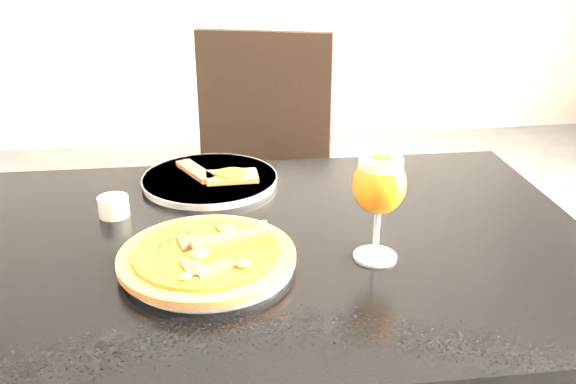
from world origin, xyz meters
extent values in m
cube|color=black|center=(0.11, 0.24, 0.73)|extent=(1.22, 0.83, 0.03)
cylinder|color=black|center=(-0.42, 0.59, 0.36)|extent=(0.05, 0.05, 0.72)
cylinder|color=black|center=(0.66, 0.57, 0.36)|extent=(0.05, 0.05, 0.72)
cube|color=black|center=(0.16, 0.99, 0.48)|extent=(0.56, 0.56, 0.04)
cylinder|color=black|center=(-0.07, 0.87, 0.23)|extent=(0.04, 0.04, 0.45)
cylinder|color=black|center=(0.28, 0.76, 0.23)|extent=(0.04, 0.04, 0.45)
cylinder|color=black|center=(0.04, 1.21, 0.23)|extent=(0.04, 0.04, 0.45)
cylinder|color=black|center=(0.39, 1.10, 0.23)|extent=(0.04, 0.04, 0.45)
cube|color=black|center=(0.22, 1.18, 0.74)|extent=(0.41, 0.16, 0.44)
cylinder|color=silver|center=(0.02, 0.16, 0.76)|extent=(0.35, 0.35, 0.01)
cylinder|color=#995125|center=(0.01, 0.16, 0.77)|extent=(0.29, 0.29, 0.01)
cylinder|color=#C25010|center=(0.01, 0.16, 0.78)|extent=(0.24, 0.24, 0.01)
cube|color=brown|center=(0.04, 0.16, 0.79)|extent=(0.06, 0.03, 0.00)
cube|color=brown|center=(0.01, 0.21, 0.79)|extent=(0.03, 0.06, 0.00)
cube|color=brown|center=(-0.06, 0.16, 0.79)|extent=(0.06, 0.03, 0.00)
cube|color=brown|center=(0.01, 0.13, 0.79)|extent=(0.03, 0.06, 0.00)
ellipsoid|color=#E5BA4A|center=(0.03, 0.17, 0.79)|extent=(0.03, 0.03, 0.01)
ellipsoid|color=#E5BA4A|center=(0.00, 0.23, 0.79)|extent=(0.03, 0.03, 0.01)
ellipsoid|color=#E5BA4A|center=(-0.01, 0.16, 0.79)|extent=(0.03, 0.03, 0.01)
ellipsoid|color=#E5BA4A|center=(-0.02, 0.09, 0.79)|extent=(0.03, 0.03, 0.01)
ellipsoid|color=#E5BA4A|center=(0.03, 0.14, 0.79)|extent=(0.03, 0.03, 0.01)
cube|color=#184E0D|center=(0.02, 0.17, 0.78)|extent=(0.01, 0.02, 0.00)
cube|color=#184E0D|center=(0.00, 0.20, 0.78)|extent=(0.01, 0.02, 0.00)
cube|color=#184E0D|center=(-0.05, 0.21, 0.78)|extent=(0.02, 0.01, 0.00)
cube|color=#184E0D|center=(-0.02, 0.16, 0.78)|extent=(0.02, 0.00, 0.00)
cube|color=#184E0D|center=(-0.04, 0.12, 0.78)|extent=(0.02, 0.01, 0.00)
cube|color=#184E0D|center=(0.01, 0.14, 0.78)|extent=(0.01, 0.02, 0.00)
cube|color=#184E0D|center=(0.02, 0.11, 0.78)|extent=(0.01, 0.02, 0.00)
cube|color=#184E0D|center=(0.07, 0.11, 0.78)|extent=(0.02, 0.01, 0.00)
cube|color=#184E0D|center=(0.04, 0.16, 0.78)|extent=(0.02, 0.00, 0.00)
cube|color=#184E0D|center=(0.07, 0.19, 0.78)|extent=(0.02, 0.01, 0.00)
cube|color=#995125|center=(0.06, 0.18, 0.79)|extent=(0.14, 0.06, 0.01)
cylinder|color=silver|center=(0.03, 0.52, 0.76)|extent=(0.38, 0.38, 0.02)
cube|color=#995125|center=(0.00, 0.54, 0.77)|extent=(0.09, 0.13, 0.01)
cube|color=#995125|center=(0.08, 0.50, 0.77)|extent=(0.11, 0.07, 0.01)
cylinder|color=#C25010|center=(0.08, 0.50, 0.78)|extent=(0.06, 0.06, 0.00)
cube|color=#995125|center=(0.07, 0.29, 0.75)|extent=(0.12, 0.04, 0.01)
cylinder|color=silver|center=(-0.16, 0.38, 0.77)|extent=(0.06, 0.06, 0.04)
cylinder|color=gold|center=(-0.16, 0.38, 0.78)|extent=(0.05, 0.05, 0.01)
cylinder|color=#B6BCC0|center=(0.29, 0.15, 0.75)|extent=(0.07, 0.07, 0.01)
cylinder|color=#B6BCC0|center=(0.29, 0.15, 0.79)|extent=(0.01, 0.01, 0.08)
ellipsoid|color=#A65E10|center=(0.29, 0.15, 0.89)|extent=(0.09, 0.09, 0.10)
cylinder|color=silver|center=(0.29, 0.15, 0.92)|extent=(0.07, 0.07, 0.02)
camera|label=1|loc=(0.01, -0.77, 1.29)|focal=40.00mm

